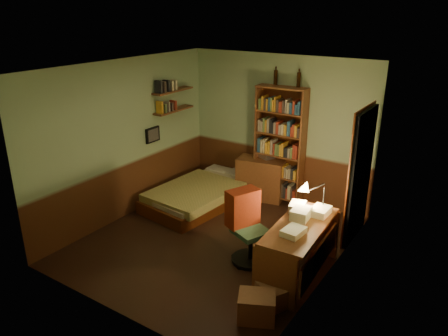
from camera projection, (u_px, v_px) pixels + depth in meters
The scene contains 24 objects.
floor at pixel (215, 241), 6.67m from camera, with size 3.50×4.00×0.02m, color black.
ceiling at pixel (214, 66), 5.74m from camera, with size 3.50×4.00×0.02m, color silver.
wall_back at pixel (278, 129), 7.77m from camera, with size 3.50×0.02×2.60m, color #93B38B.
wall_left at pixel (126, 140), 7.11m from camera, with size 0.02×4.00×2.60m, color #93B38B.
wall_right at pixel (333, 187), 5.30m from camera, with size 0.02×4.00×2.60m, color #93B38B.
wall_front at pixel (107, 213), 4.63m from camera, with size 3.50×0.02×2.60m, color #93B38B.
doorway at pixel (360, 176), 6.44m from camera, with size 0.06×0.90×2.00m, color black.
door_trim at pixel (358, 176), 6.45m from camera, with size 0.02×0.98×2.08m, color #491E0B.
bed at pixel (202, 187), 7.81m from camera, with size 1.10×2.06×0.61m, color olive.
dresser at pixel (261, 179), 8.01m from camera, with size 0.85×0.42×0.75m, color brown.
mini_stereo at pixel (266, 154), 7.93m from camera, with size 0.27×0.21×0.14m, color #B2B2B7.
bookshelf at pixel (279, 146), 7.68m from camera, with size 0.89×0.28×2.08m, color brown.
bottle_left at pixel (276, 77), 7.45m from camera, with size 0.07×0.07×0.25m, color black.
bottle_right at pixel (299, 80), 7.23m from camera, with size 0.06×0.06×0.24m, color black.
desk at pixel (299, 251), 5.65m from camera, with size 0.59×1.42×0.76m, color brown.
paper_stack at pixel (298, 207), 5.89m from camera, with size 0.20×0.27×0.11m, color silver.
desk_lamp at pixel (324, 189), 5.78m from camera, with size 0.19×0.19×0.64m, color black.
office_chair at pixel (251, 230), 5.94m from camera, with size 0.49×0.43×0.98m, color #32573D.
red_jacket at pixel (252, 181), 5.64m from camera, with size 0.24×0.45×0.53m, color #9E2D15.
wall_shelf_lower at pixel (174, 110), 7.80m from camera, with size 0.20×0.90×0.03m, color brown.
wall_shelf_upper at pixel (173, 91), 7.68m from camera, with size 0.20×0.90×0.03m, color brown.
framed_picture at pixel (153, 135), 7.58m from camera, with size 0.04×0.32×0.26m, color black.
cardboard_box_a at pixel (257, 307), 4.95m from camera, with size 0.42×0.33×0.31m, color #8A5D44.
cardboard_box_b at pixel (273, 294), 5.21m from camera, with size 0.37×0.30×0.26m, color #8A5D44.
Camera 1 is at (3.34, -4.80, 3.38)m, focal length 35.00 mm.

